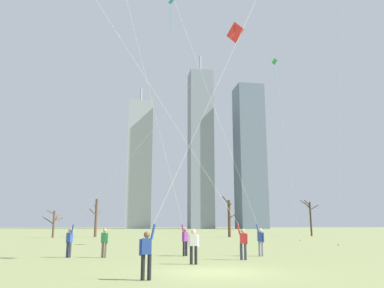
{
  "coord_description": "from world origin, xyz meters",
  "views": [
    {
      "loc": [
        -3.63,
        -15.42,
        1.87
      ],
      "look_at": [
        0.0,
        6.0,
        6.44
      ],
      "focal_mm": 35.71,
      "sensor_mm": 36.0,
      "label": 1
    }
  ],
  "objects_px": {
    "kite_flyer_far_back_orange": "(167,166)",
    "bystander_strolling_midfield": "(194,245)",
    "kite_flyer_midfield_center_red": "(97,206)",
    "bare_tree_leftmost": "(310,216)",
    "bystander_far_off_by_trees": "(105,241)",
    "distant_kite_low_near_trees_green": "(276,76)",
    "kite_flyer_midfield_left_blue": "(192,160)",
    "kite_flyer_midfield_right_teal": "(234,166)",
    "distant_kite_drifting_right_white": "(342,8)",
    "bare_tree_center": "(96,217)",
    "bare_tree_left_of_center": "(229,217)",
    "kite_flyer_foreground_left_yellow": "(177,183)",
    "bare_tree_rightmost": "(54,223)"
  },
  "relations": [
    {
      "from": "kite_flyer_far_back_orange",
      "to": "bystander_strolling_midfield",
      "type": "height_order",
      "value": "kite_flyer_far_back_orange"
    },
    {
      "from": "kite_flyer_midfield_center_red",
      "to": "bare_tree_leftmost",
      "type": "bearing_deg",
      "value": 49.17
    },
    {
      "from": "bystander_strolling_midfield",
      "to": "bystander_far_off_by_trees",
      "type": "relative_size",
      "value": 1.0
    },
    {
      "from": "bystander_far_off_by_trees",
      "to": "distant_kite_low_near_trees_green",
      "type": "xyz_separation_m",
      "value": [
        19.84,
        21.19,
        19.9
      ]
    },
    {
      "from": "kite_flyer_midfield_left_blue",
      "to": "kite_flyer_midfield_right_teal",
      "type": "height_order",
      "value": "kite_flyer_midfield_right_teal"
    },
    {
      "from": "distant_kite_drifting_right_white",
      "to": "bare_tree_center",
      "type": "bearing_deg",
      "value": 129.27
    },
    {
      "from": "bystander_far_off_by_trees",
      "to": "bare_tree_left_of_center",
      "type": "xyz_separation_m",
      "value": [
        16.19,
        32.65,
        1.99
      ]
    },
    {
      "from": "kite_flyer_midfield_left_blue",
      "to": "bare_tree_left_of_center",
      "type": "distance_m",
      "value": 37.54
    },
    {
      "from": "bystander_strolling_midfield",
      "to": "distant_kite_drifting_right_white",
      "type": "xyz_separation_m",
      "value": [
        16.48,
        11.61,
        21.2
      ]
    },
    {
      "from": "kite_flyer_midfield_center_red",
      "to": "bare_tree_center",
      "type": "relative_size",
      "value": 2.36
    },
    {
      "from": "kite_flyer_far_back_orange",
      "to": "kite_flyer_midfield_center_red",
      "type": "height_order",
      "value": "kite_flyer_far_back_orange"
    },
    {
      "from": "distant_kite_drifting_right_white",
      "to": "bare_tree_left_of_center",
      "type": "height_order",
      "value": "distant_kite_drifting_right_white"
    },
    {
      "from": "bystander_strolling_midfield",
      "to": "distant_kite_low_near_trees_green",
      "type": "xyz_separation_m",
      "value": [
        15.44,
        25.74,
        19.9
      ]
    },
    {
      "from": "kite_flyer_midfield_left_blue",
      "to": "distant_kite_low_near_trees_green",
      "type": "distance_m",
      "value": 32.51
    },
    {
      "from": "kite_flyer_far_back_orange",
      "to": "distant_kite_drifting_right_white",
      "type": "distance_m",
      "value": 25.79
    },
    {
      "from": "bare_tree_center",
      "to": "kite_flyer_far_back_orange",
      "type": "bearing_deg",
      "value": -80.01
    },
    {
      "from": "bystander_strolling_midfield",
      "to": "bare_tree_left_of_center",
      "type": "xyz_separation_m",
      "value": [
        11.79,
        37.2,
        1.99
      ]
    },
    {
      "from": "kite_flyer_far_back_orange",
      "to": "distant_kite_low_near_trees_green",
      "type": "relative_size",
      "value": 0.77
    },
    {
      "from": "kite_flyer_foreground_left_yellow",
      "to": "kite_flyer_midfield_right_teal",
      "type": "xyz_separation_m",
      "value": [
        4.91,
        9.51,
        2.2
      ]
    },
    {
      "from": "bare_tree_leftmost",
      "to": "bystander_strolling_midfield",
      "type": "bearing_deg",
      "value": -123.04
    },
    {
      "from": "distant_kite_drifting_right_white",
      "to": "kite_flyer_foreground_left_yellow",
      "type": "bearing_deg",
      "value": -137.99
    },
    {
      "from": "kite_flyer_midfield_right_teal",
      "to": "distant_kite_drifting_right_white",
      "type": "height_order",
      "value": "distant_kite_drifting_right_white"
    },
    {
      "from": "kite_flyer_midfield_left_blue",
      "to": "bare_tree_leftmost",
      "type": "height_order",
      "value": "kite_flyer_midfield_left_blue"
    },
    {
      "from": "kite_flyer_foreground_left_yellow",
      "to": "kite_flyer_midfield_left_blue",
      "type": "bearing_deg",
      "value": 75.03
    },
    {
      "from": "kite_flyer_foreground_left_yellow",
      "to": "distant_kite_low_near_trees_green",
      "type": "bearing_deg",
      "value": 60.87
    },
    {
      "from": "bare_tree_left_of_center",
      "to": "distant_kite_low_near_trees_green",
      "type": "bearing_deg",
      "value": -72.33
    },
    {
      "from": "bare_tree_leftmost",
      "to": "kite_flyer_far_back_orange",
      "type": "bearing_deg",
      "value": -126.23
    },
    {
      "from": "distant_kite_low_near_trees_green",
      "to": "bare_tree_left_of_center",
      "type": "bearing_deg",
      "value": 107.67
    },
    {
      "from": "bystander_strolling_midfield",
      "to": "bare_tree_center",
      "type": "xyz_separation_m",
      "value": [
        -7.7,
        41.18,
        2.03
      ]
    },
    {
      "from": "kite_flyer_foreground_left_yellow",
      "to": "bare_tree_left_of_center",
      "type": "height_order",
      "value": "kite_flyer_foreground_left_yellow"
    },
    {
      "from": "kite_flyer_foreground_left_yellow",
      "to": "bare_tree_rightmost",
      "type": "height_order",
      "value": "kite_flyer_foreground_left_yellow"
    },
    {
      "from": "bare_tree_center",
      "to": "bare_tree_rightmost",
      "type": "distance_m",
      "value": 6.31
    },
    {
      "from": "distant_kite_low_near_trees_green",
      "to": "bare_tree_center",
      "type": "height_order",
      "value": "distant_kite_low_near_trees_green"
    },
    {
      "from": "kite_flyer_midfield_center_red",
      "to": "bystander_strolling_midfield",
      "type": "bearing_deg",
      "value": -41.12
    },
    {
      "from": "distant_kite_drifting_right_white",
      "to": "bare_tree_center",
      "type": "height_order",
      "value": "distant_kite_drifting_right_white"
    },
    {
      "from": "kite_flyer_midfield_right_teal",
      "to": "bare_tree_leftmost",
      "type": "relative_size",
      "value": 3.41
    },
    {
      "from": "kite_flyer_midfield_right_teal",
      "to": "distant_kite_low_near_trees_green",
      "type": "xyz_separation_m",
      "value": [
        11.94,
        20.73,
        15.24
      ]
    },
    {
      "from": "kite_flyer_foreground_left_yellow",
      "to": "distant_kite_low_near_trees_green",
      "type": "distance_m",
      "value": 38.77
    },
    {
      "from": "bare_tree_center",
      "to": "bystander_far_off_by_trees",
      "type": "bearing_deg",
      "value": -84.85
    },
    {
      "from": "kite_flyer_midfield_center_red",
      "to": "bystander_far_off_by_trees",
      "type": "bearing_deg",
      "value": 28.47
    },
    {
      "from": "kite_flyer_far_back_orange",
      "to": "kite_flyer_midfield_center_red",
      "type": "relative_size",
      "value": 1.37
    },
    {
      "from": "distant_kite_drifting_right_white",
      "to": "bare_tree_left_of_center",
      "type": "bearing_deg",
      "value": 100.37
    },
    {
      "from": "distant_kite_drifting_right_white",
      "to": "bare_tree_leftmost",
      "type": "distance_m",
      "value": 35.63
    },
    {
      "from": "distant_kite_drifting_right_white",
      "to": "bare_tree_leftmost",
      "type": "bearing_deg",
      "value": 71.32
    },
    {
      "from": "kite_flyer_midfield_center_red",
      "to": "kite_flyer_midfield_left_blue",
      "type": "distance_m",
      "value": 6.26
    },
    {
      "from": "distant_kite_low_near_trees_green",
      "to": "bare_tree_center",
      "type": "distance_m",
      "value": 33.07
    },
    {
      "from": "distant_kite_drifting_right_white",
      "to": "distant_kite_low_near_trees_green",
      "type": "xyz_separation_m",
      "value": [
        -1.03,
        14.13,
        -1.3
      ]
    },
    {
      "from": "kite_flyer_midfield_center_red",
      "to": "bystander_far_off_by_trees",
      "type": "xyz_separation_m",
      "value": [
        0.5,
        0.27,
        -1.99
      ]
    },
    {
      "from": "kite_flyer_midfield_right_teal",
      "to": "bystander_strolling_midfield",
      "type": "height_order",
      "value": "kite_flyer_midfield_right_teal"
    },
    {
      "from": "kite_flyer_midfield_right_teal",
      "to": "distant_kite_low_near_trees_green",
      "type": "relative_size",
      "value": 0.84
    }
  ]
}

